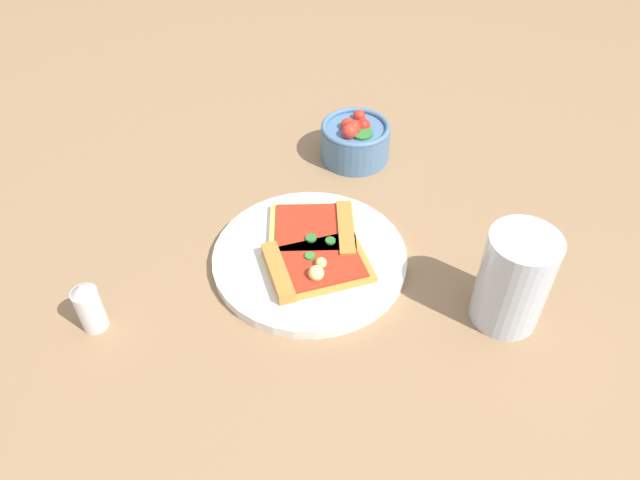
# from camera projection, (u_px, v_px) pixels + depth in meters

# --- Properties ---
(ground_plane) EXTENTS (2.40, 2.40, 0.00)m
(ground_plane) POSITION_uv_depth(u_px,v_px,m) (331.00, 236.00, 0.80)
(ground_plane) COLOR #93704C
(ground_plane) RESTS_ON ground
(plate) EXTENTS (0.25, 0.25, 0.01)m
(plate) POSITION_uv_depth(u_px,v_px,m) (313.00, 259.00, 0.76)
(plate) COLOR white
(plate) RESTS_ON ground_plane
(pizza_slice_near) EXTENTS (0.15, 0.15, 0.03)m
(pizza_slice_near) POSITION_uv_depth(u_px,v_px,m) (310.00, 267.00, 0.73)
(pizza_slice_near) COLOR gold
(pizza_slice_near) RESTS_ON plate
(pizza_slice_far) EXTENTS (0.15, 0.14, 0.01)m
(pizza_slice_far) POSITION_uv_depth(u_px,v_px,m) (319.00, 229.00, 0.78)
(pizza_slice_far) COLOR #E5B256
(pizza_slice_far) RESTS_ON plate
(salad_bowl) EXTENTS (0.10, 0.10, 0.07)m
(salad_bowl) POSITION_uv_depth(u_px,v_px,m) (355.00, 140.00, 0.90)
(salad_bowl) COLOR #4C7299
(salad_bowl) RESTS_ON ground_plane
(soda_glass) EXTENTS (0.08, 0.08, 0.12)m
(soda_glass) POSITION_uv_depth(u_px,v_px,m) (513.00, 283.00, 0.66)
(soda_glass) COLOR silver
(soda_glass) RESTS_ON ground_plane
(pepper_shaker) EXTENTS (0.03, 0.03, 0.07)m
(pepper_shaker) POSITION_uv_depth(u_px,v_px,m) (89.00, 306.00, 0.66)
(pepper_shaker) COLOR silver
(pepper_shaker) RESTS_ON ground_plane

